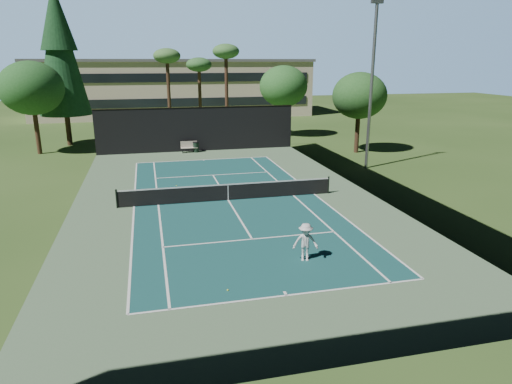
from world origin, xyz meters
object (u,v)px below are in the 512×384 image
player (306,242)px  tennis_ball_b (157,197)px  tennis_net (228,191)px  tennis_ball_a (228,290)px  tennis_ball_c (260,184)px  trash_bin (196,147)px  tennis_ball_d (176,186)px  park_bench (189,147)px

player → tennis_ball_b: bearing=132.7°
tennis_net → tennis_ball_a: size_ratio=183.82×
tennis_net → tennis_ball_c: (2.76, 3.07, -0.53)m
tennis_ball_c → trash_bin: 12.74m
tennis_ball_a → tennis_ball_b: (-2.19, 12.66, 0.00)m
tennis_ball_d → trash_bin: size_ratio=0.07×
tennis_ball_a → park_bench: 26.56m
tennis_net → tennis_ball_b: bearing=158.8°
tennis_ball_d → trash_bin: bearing=77.3°
tennis_ball_b → tennis_ball_c: bearing=11.9°
tennis_ball_d → trash_bin: trash_bin is taller
tennis_ball_c → park_bench: park_bench is taller
player → tennis_ball_c: bearing=99.3°
player → trash_bin: player is taller
park_bench → tennis_net: bearing=-86.8°
tennis_ball_a → park_bench: bearing=87.6°
tennis_ball_d → park_bench: bearing=80.4°
tennis_net → park_bench: 15.51m
player → trash_bin: 24.70m
tennis_ball_b → trash_bin: trash_bin is taller
tennis_ball_c → park_bench: 12.94m
tennis_net → player: size_ratio=7.85×
tennis_net → tennis_ball_d: size_ratio=184.95×
park_bench → tennis_ball_a: bearing=-92.4°
tennis_ball_d → park_bench: 11.67m
tennis_ball_a → tennis_ball_b: size_ratio=0.90×
park_bench → trash_bin: size_ratio=1.59×
player → tennis_ball_d: (-4.45, 13.17, -0.79)m
tennis_net → tennis_ball_d: 4.91m
player → park_bench: bearing=110.3°
tennis_ball_c → tennis_ball_a: bearing=-108.6°
tennis_net → tennis_ball_d: bearing=125.1°
tennis_ball_a → tennis_ball_d: same height
tennis_net → park_bench: tennis_net is taller
tennis_net → tennis_ball_c: bearing=48.1°
player → tennis_ball_a: (-3.62, -1.86, -0.79)m
player → tennis_ball_b: player is taller
tennis_net → trash_bin: 15.45m
player → tennis_ball_a: 4.15m
tennis_net → trash_bin: bearing=90.9°
tennis_ball_b → trash_bin: 14.38m
tennis_net → player: player is taller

